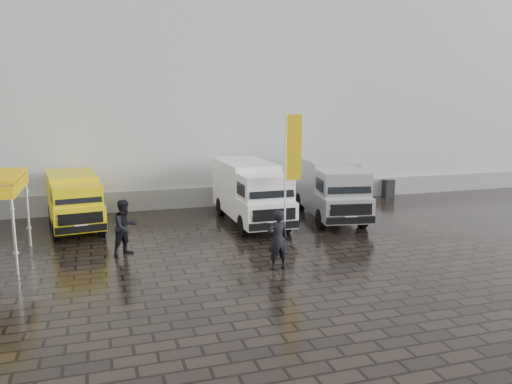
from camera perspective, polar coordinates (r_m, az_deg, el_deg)
ground at (r=18.62m, az=3.92°, el=-6.18°), size 120.00×120.00×0.00m
exhibition_hall at (r=33.72m, az=-2.88°, el=11.49°), size 44.00×16.00×12.00m
hall_plinth at (r=26.44m, az=1.67°, el=-0.13°), size 44.00×0.15×1.00m
van_yellow at (r=22.16m, az=-20.06°, el=-1.10°), size 2.50×5.13×2.28m
van_white at (r=21.76m, az=-0.62°, el=-0.17°), size 2.05×6.11×2.65m
van_silver at (r=23.00m, az=8.37°, el=0.29°), size 3.01×6.37×2.65m
flagpole at (r=18.46m, az=3.90°, el=2.58°), size 0.88×0.50×5.02m
wheelie_bin at (r=29.14m, az=14.88°, el=0.44°), size 0.60×0.60×0.95m
person_front at (r=15.87m, az=2.52°, el=-5.46°), size 0.73×0.51×1.93m
person_tent at (r=17.91m, az=-14.71°, el=-3.93°), size 1.20×1.15×1.95m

